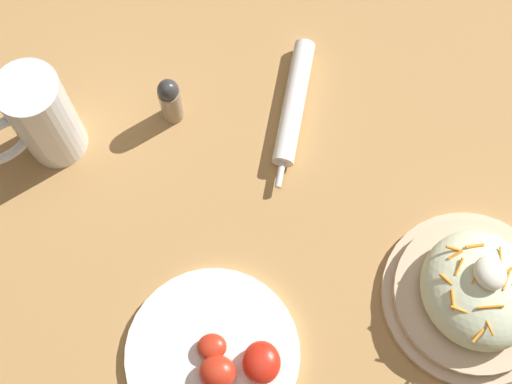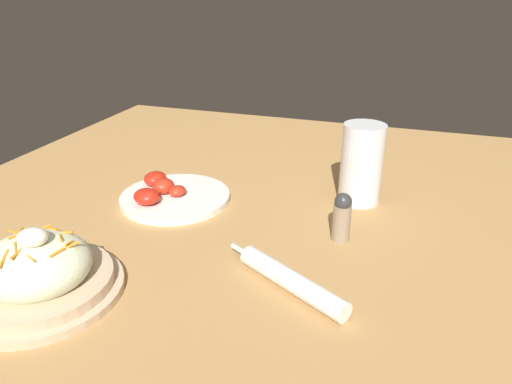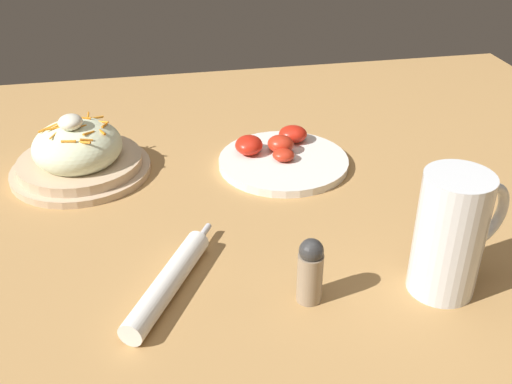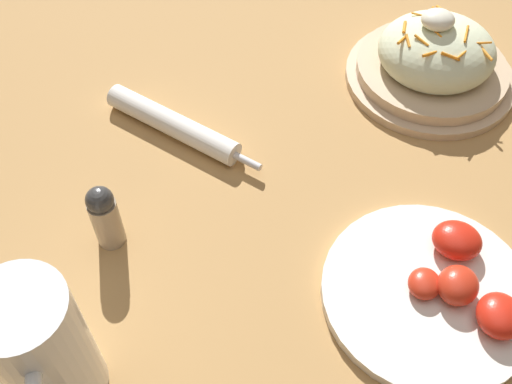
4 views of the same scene
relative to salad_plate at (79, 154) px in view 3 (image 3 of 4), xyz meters
name	(u,v)px [view 3 (image 3 of 4)]	position (x,y,z in m)	size (l,w,h in m)	color
ground_plane	(276,250)	(-0.27, -0.26, -0.03)	(1.43, 1.43, 0.00)	#B2844C
salad_plate	(79,154)	(0.00, 0.00, 0.00)	(0.22, 0.22, 0.11)	#D1B28E
beer_mug	(450,240)	(-0.38, -0.45, 0.03)	(0.08, 0.14, 0.16)	white
napkin_roll	(168,282)	(-0.33, -0.12, -0.02)	(0.20, 0.13, 0.03)	white
tomato_plate	(281,157)	(-0.03, -0.33, -0.02)	(0.22, 0.22, 0.04)	white
salt_shaker	(310,270)	(-0.37, -0.28, 0.01)	(0.03, 0.03, 0.09)	gray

